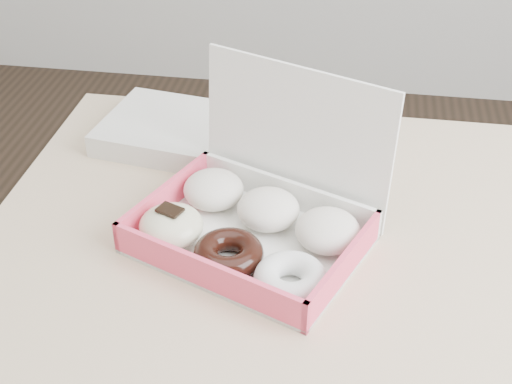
# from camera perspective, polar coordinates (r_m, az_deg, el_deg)

# --- Properties ---
(table) EXTENTS (1.20, 0.80, 0.75)m
(table) POSITION_cam_1_polar(r_m,az_deg,el_deg) (1.01, 12.46, -9.19)
(table) COLOR #D1B289
(table) RESTS_ON ground
(donut_box) EXTENTS (0.36, 0.33, 0.21)m
(donut_box) POSITION_cam_1_polar(r_m,az_deg,el_deg) (0.95, -0.16, -2.14)
(donut_box) COLOR white
(donut_box) RESTS_ON table
(newspapers) EXTENTS (0.26, 0.22, 0.04)m
(newspapers) POSITION_cam_1_polar(r_m,az_deg,el_deg) (1.19, -6.45, 4.89)
(newspapers) COLOR silver
(newspapers) RESTS_ON table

